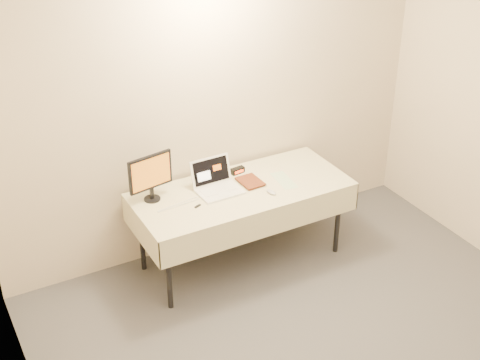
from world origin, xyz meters
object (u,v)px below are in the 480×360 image
laptop (216,183)px  monitor (150,174)px  book (241,173)px  table (242,195)px

laptop → monitor: size_ratio=0.92×
monitor → book: monitor is taller
laptop → book: size_ratio=1.56×
laptop → monitor: monitor is taller
table → book: 0.19m
book → laptop: bearing=166.3°
table → monitor: (-0.73, 0.20, 0.30)m
table → laptop: size_ratio=4.99×
book → monitor: bearing=167.0°
table → monitor: monitor is taller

